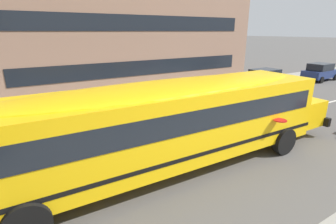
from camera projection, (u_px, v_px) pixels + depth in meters
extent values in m
plane|color=#54514F|center=(125.00, 154.00, 9.89)|extent=(400.00, 400.00, 0.00)
cube|color=gray|center=(80.00, 107.00, 16.03)|extent=(120.00, 3.00, 0.01)
cube|color=silver|center=(125.00, 154.00, 9.89)|extent=(110.00, 0.16, 0.01)
cube|color=yellow|center=(169.00, 123.00, 8.43)|extent=(11.58, 2.81, 2.31)
cube|color=yellow|center=(292.00, 110.00, 11.76)|extent=(1.71, 2.23, 1.15)
cube|color=black|center=(302.00, 115.00, 12.28)|extent=(0.25, 2.63, 0.38)
cube|color=black|center=(169.00, 111.00, 8.30)|extent=(10.89, 2.84, 0.67)
cube|color=black|center=(169.00, 141.00, 8.64)|extent=(11.60, 2.85, 0.13)
ellipsoid|color=yellow|center=(169.00, 88.00, 8.08)|extent=(11.11, 2.60, 0.38)
cylinder|color=red|center=(280.00, 120.00, 8.99)|extent=(0.47, 0.47, 0.03)
cylinder|color=black|center=(235.00, 121.00, 11.96)|extent=(1.05, 0.31, 1.05)
cylinder|color=black|center=(284.00, 141.00, 9.79)|extent=(1.05, 0.31, 1.05)
cylinder|color=black|center=(23.00, 170.00, 7.77)|extent=(1.05, 0.31, 1.05)
cylinder|color=black|center=(27.00, 224.00, 5.61)|extent=(1.05, 0.31, 1.05)
cube|color=#B7BABF|center=(265.00, 81.00, 20.84)|extent=(3.91, 1.71, 0.70)
cube|color=black|center=(265.00, 73.00, 20.57)|extent=(2.20, 1.57, 0.64)
cylinder|color=black|center=(267.00, 82.00, 22.28)|extent=(0.60, 0.18, 0.60)
cylinder|color=black|center=(284.00, 86.00, 20.89)|extent=(0.60, 0.18, 0.60)
cylinder|color=black|center=(246.00, 85.00, 21.01)|extent=(0.60, 0.18, 0.60)
cylinder|color=black|center=(262.00, 89.00, 19.62)|extent=(0.60, 0.18, 0.60)
cube|color=navy|center=(320.00, 74.00, 24.51)|extent=(3.97, 1.88, 0.70)
cube|color=black|center=(320.00, 67.00, 24.23)|extent=(2.27, 1.66, 0.64)
cylinder|color=black|center=(317.00, 75.00, 25.98)|extent=(0.61, 0.21, 0.60)
cylinder|color=black|center=(335.00, 77.00, 24.63)|extent=(0.61, 0.21, 0.60)
cylinder|color=black|center=(303.00, 77.00, 24.61)|extent=(0.61, 0.21, 0.60)
cylinder|color=black|center=(322.00, 80.00, 23.26)|extent=(0.61, 0.21, 0.60)
cube|color=black|center=(145.00, 68.00, 19.26)|extent=(18.07, 0.04, 1.10)
cube|color=black|center=(143.00, 23.00, 18.29)|extent=(18.07, 0.04, 1.10)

